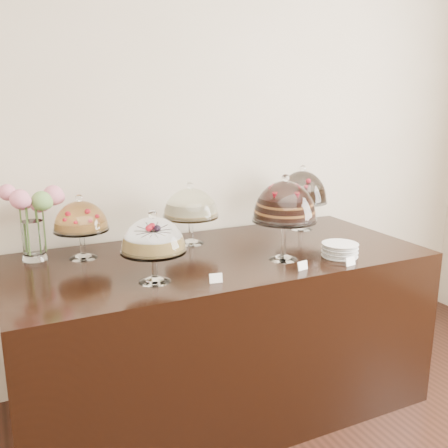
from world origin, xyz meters
name	(u,v)px	position (x,y,z in m)	size (l,w,h in m)	color
wall_back	(157,136)	(0.00, 3.00, 1.50)	(5.00, 0.04, 3.00)	beige
display_counter	(220,331)	(0.15, 2.45, 0.45)	(2.20, 1.00, 0.90)	black
cake_stand_sugar_sponge	(153,238)	(-0.29, 2.21, 1.11)	(0.30, 0.30, 0.34)	white
cake_stand_choco_layer	(285,204)	(0.42, 2.23, 1.19)	(0.33, 0.33, 0.45)	white
cake_stand_cheesecake	(191,205)	(0.09, 2.72, 1.12)	(0.32, 0.32, 0.36)	white
cake_stand_dark_choco	(302,189)	(0.86, 2.72, 1.16)	(0.32, 0.32, 0.41)	white
cake_stand_fruit_tart	(81,219)	(-0.52, 2.71, 1.11)	(0.28, 0.28, 0.34)	white
flower_vase	(34,213)	(-0.74, 2.78, 1.15)	(0.31, 0.32, 0.40)	white
plate_stack	(340,250)	(0.71, 2.14, 0.94)	(0.19, 0.19, 0.07)	silver
price_card_left	(216,278)	(-0.04, 2.07, 0.92)	(0.06, 0.01, 0.04)	white
price_card_right	(350,261)	(0.67, 2.00, 0.92)	(0.06, 0.01, 0.04)	white
price_card_extra	(303,266)	(0.41, 2.05, 0.92)	(0.06, 0.01, 0.04)	white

